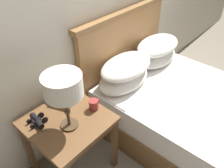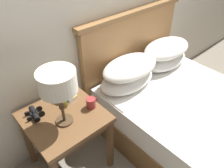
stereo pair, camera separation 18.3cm
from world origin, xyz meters
name	(u,v)px [view 1 (the left image)]	position (x,y,z in m)	size (l,w,h in m)	color
ground_plane	(173,167)	(0.00, 0.00, 0.00)	(20.00, 20.00, 0.00)	gray
wall_back	(86,1)	(0.00, 1.03, 1.30)	(8.00, 0.06, 2.60)	beige
nightstand	(68,127)	(-0.59, 0.69, 0.54)	(0.58, 0.58, 0.63)	brown
bed	(185,110)	(0.43, 0.16, 0.32)	(1.34, 1.87, 1.14)	brown
table_lamp	(63,87)	(-0.61, 0.63, 0.98)	(0.26, 0.26, 0.45)	#4C3823
book_on_nightstand	(64,101)	(-0.48, 0.85, 0.64)	(0.18, 0.22, 0.04)	silver
book_stacked_on_top	(64,98)	(-0.48, 0.85, 0.68)	(0.17, 0.22, 0.03)	silver
binoculars_pair	(37,121)	(-0.75, 0.83, 0.65)	(0.15, 0.16, 0.05)	black
coffee_mug	(94,104)	(-0.37, 0.62, 0.67)	(0.10, 0.08, 0.08)	#993333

